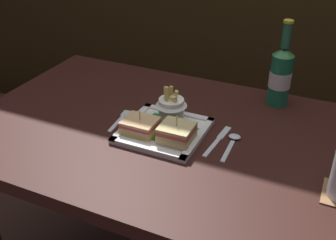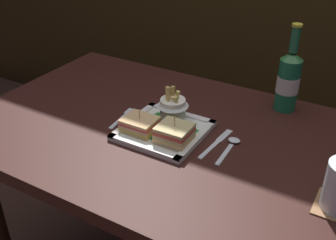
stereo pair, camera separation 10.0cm
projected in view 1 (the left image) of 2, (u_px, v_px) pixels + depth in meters
name	position (u px, v px, depth m)	size (l,w,h in m)	color
dining_table	(172.00, 174.00, 1.27)	(1.24, 0.77, 0.78)	black
square_plate	(164.00, 131.00, 1.18)	(0.23, 0.23, 0.02)	white
sandwich_half_left	(140.00, 126.00, 1.16)	(0.09, 0.08, 0.07)	tan
sandwich_half_right	(177.00, 133.00, 1.12)	(0.09, 0.09, 0.08)	tan
fries_cup	(171.00, 106.00, 1.20)	(0.09, 0.09, 0.12)	white
beer_bottle	(281.00, 75.00, 1.29)	(0.07, 0.07, 0.28)	#1A633E
fork	(120.00, 119.00, 1.25)	(0.03, 0.13, 0.00)	silver
knife	(218.00, 140.00, 1.15)	(0.03, 0.17, 0.00)	silver
spoon	(233.00, 141.00, 1.14)	(0.03, 0.14, 0.01)	silver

